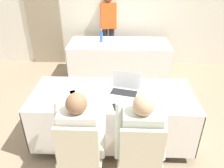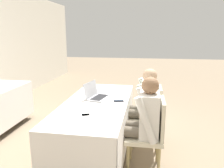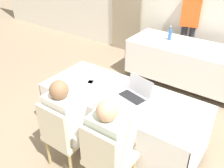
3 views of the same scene
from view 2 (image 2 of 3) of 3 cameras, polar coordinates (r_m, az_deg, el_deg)
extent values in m
plane|color=gray|center=(3.26, -3.81, -17.07)|extent=(24.00, 24.00, 0.00)
cube|color=white|center=(2.96, -4.02, -4.75)|extent=(2.01, 0.84, 0.02)
cube|color=white|center=(3.01, 3.92, -10.83)|extent=(2.01, 0.01, 0.61)
cube|color=white|center=(3.19, -11.32, -9.68)|extent=(2.01, 0.01, 0.61)
cube|color=white|center=(2.23, -10.10, -20.36)|extent=(0.01, 0.84, 0.61)
cube|color=white|center=(3.99, -0.69, -4.70)|extent=(0.01, 0.84, 0.61)
cylinder|color=#333333|center=(3.24, -3.83, -16.20)|extent=(0.06, 0.06, 0.11)
cube|color=white|center=(4.77, -24.39, -2.93)|extent=(0.01, 0.84, 0.61)
cube|color=#B7B7BC|center=(3.08, -3.33, -3.64)|extent=(0.40, 0.30, 0.02)
cube|color=black|center=(3.08, -3.33, -3.45)|extent=(0.34, 0.22, 0.00)
cube|color=#B7B7BC|center=(3.11, -5.56, -1.36)|extent=(0.36, 0.13, 0.21)
cube|color=black|center=(3.11, -5.56, -1.36)|extent=(0.32, 0.11, 0.18)
cube|color=black|center=(2.96, 1.75, -4.43)|extent=(0.10, 0.15, 0.01)
cube|color=#192333|center=(2.96, 1.75, -4.33)|extent=(0.09, 0.13, 0.00)
cube|color=white|center=(2.59, -4.83, -7.23)|extent=(0.32, 0.36, 0.00)
cube|color=white|center=(2.44, -9.37, -8.62)|extent=(0.29, 0.34, 0.00)
cylinder|color=tan|center=(3.00, 4.79, -15.63)|extent=(0.04, 0.04, 0.40)
cylinder|color=tan|center=(2.70, 4.17, -19.20)|extent=(0.04, 0.04, 0.40)
cylinder|color=tan|center=(3.00, 11.78, -15.88)|extent=(0.04, 0.04, 0.40)
cylinder|color=tan|center=(2.70, 12.10, -19.49)|extent=(0.04, 0.04, 0.40)
cube|color=beige|center=(2.73, 8.37, -13.43)|extent=(0.44, 0.44, 0.05)
cube|color=beige|center=(2.64, 12.95, -8.68)|extent=(0.40, 0.04, 0.45)
cylinder|color=tan|center=(3.53, 5.56, -11.01)|extent=(0.04, 0.04, 0.40)
cylinder|color=tan|center=(3.21, 5.14, -13.56)|extent=(0.04, 0.04, 0.40)
cylinder|color=tan|center=(3.53, 11.38, -11.22)|extent=(0.04, 0.04, 0.40)
cylinder|color=tan|center=(3.21, 11.60, -13.80)|extent=(0.04, 0.04, 0.40)
cube|color=beige|center=(3.28, 8.56, -8.80)|extent=(0.44, 0.44, 0.05)
cube|color=beige|center=(3.20, 12.30, -4.75)|extent=(0.40, 0.04, 0.45)
cylinder|color=#665B4C|center=(2.78, 5.74, -10.83)|extent=(0.13, 0.42, 0.13)
cylinder|color=#665B4C|center=(2.62, 5.49, -12.41)|extent=(0.13, 0.42, 0.13)
cylinder|color=#665B4C|center=(2.92, 1.94, -15.84)|extent=(0.10, 0.10, 0.45)
cylinder|color=#665B4C|center=(2.77, 1.45, -17.63)|extent=(0.10, 0.10, 0.45)
cube|color=silver|center=(2.62, 9.68, -7.88)|extent=(0.36, 0.22, 0.52)
cylinder|color=silver|center=(2.81, 8.85, -6.18)|extent=(0.08, 0.26, 0.54)
cylinder|color=silver|center=(2.42, 8.75, -9.44)|extent=(0.08, 0.26, 0.54)
sphere|color=#8C6647|center=(2.52, 9.99, -0.41)|extent=(0.20, 0.20, 0.20)
cylinder|color=#665B4C|center=(3.33, 6.38, -6.70)|extent=(0.13, 0.42, 0.13)
cylinder|color=#665B4C|center=(3.16, 6.21, -7.80)|extent=(0.13, 0.42, 0.13)
cylinder|color=#665B4C|center=(3.45, 3.21, -11.10)|extent=(0.10, 0.10, 0.45)
cylinder|color=#665B4C|center=(3.29, 2.88, -12.38)|extent=(0.10, 0.10, 0.45)
cube|color=silver|center=(3.18, 9.63, -4.07)|extent=(0.36, 0.22, 0.52)
cylinder|color=silver|center=(3.38, 8.94, -2.88)|extent=(0.08, 0.26, 0.54)
cylinder|color=silver|center=(2.98, 8.88, -5.08)|extent=(0.08, 0.26, 0.54)
sphere|color=tan|center=(3.10, 9.88, 2.13)|extent=(0.20, 0.20, 0.20)
camera|label=1|loc=(3.31, 41.39, 18.95)|focal=35.00mm
camera|label=3|loc=(4.40, 30.38, 21.13)|focal=40.00mm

